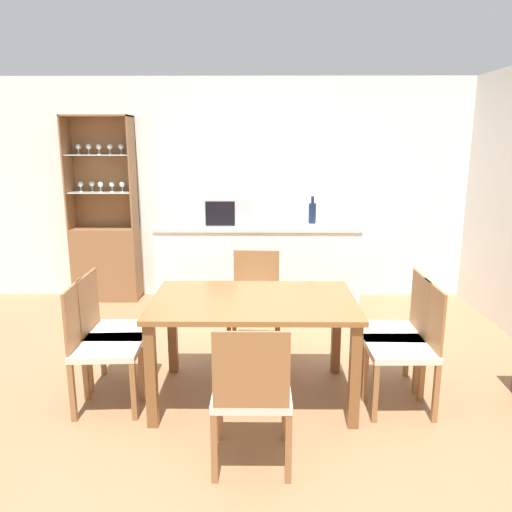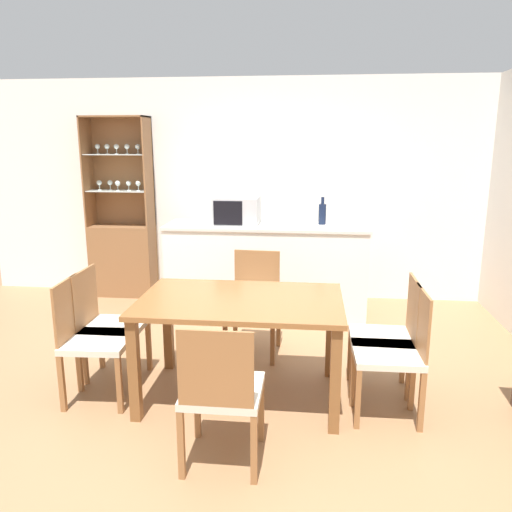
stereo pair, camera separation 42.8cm
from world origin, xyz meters
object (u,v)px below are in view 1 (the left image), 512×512
at_px(dining_chair_side_left_far, 113,330).
at_px(dining_chair_side_right_far, 396,331).
at_px(dining_chair_side_left_near, 101,345).
at_px(microwave, 228,211).
at_px(display_cabinet, 106,248).
at_px(dining_chair_head_far, 255,303).
at_px(dining_table, 254,313).
at_px(wine_bottle, 312,213).
at_px(dining_chair_head_near, 252,393).
at_px(dining_chair_side_right_near, 406,346).

relative_size(dining_chair_side_left_far, dining_chair_side_right_far, 1.00).
height_order(dining_chair_side_left_near, microwave, microwave).
distance_m(display_cabinet, dining_chair_head_far, 2.35).
distance_m(dining_table, dining_chair_head_far, 0.82).
height_order(dining_table, wine_bottle, wine_bottle).
distance_m(dining_chair_side_left_far, dining_chair_side_right_far, 2.12).
relative_size(dining_chair_side_left_near, wine_bottle, 3.08).
height_order(display_cabinet, wine_bottle, display_cabinet).
relative_size(display_cabinet, wine_bottle, 7.33).
distance_m(dining_chair_side_left_far, dining_chair_head_near, 1.42).
bearing_deg(dining_chair_side_left_far, microwave, 155.48).
distance_m(dining_chair_side_left_far, dining_chair_head_far, 1.25).
distance_m(dining_chair_side_right_far, dining_chair_head_far, 1.25).
distance_m(dining_table, dining_chair_side_right_far, 1.08).
xyz_separation_m(dining_chair_side_left_far, wine_bottle, (1.66, 1.79, 0.64)).
bearing_deg(wine_bottle, microwave, -174.44).
xyz_separation_m(dining_chair_side_right_far, dining_chair_head_near, (-1.06, -0.94, 0.00)).
distance_m(dining_table, dining_chair_head_near, 0.82).
bearing_deg(dining_chair_head_near, dining_chair_side_right_near, 31.95).
bearing_deg(dining_chair_head_far, microwave, -70.60).
bearing_deg(dining_chair_side_left_near, dining_chair_head_far, 128.67).
bearing_deg(dining_chair_side_right_far, dining_chair_head_near, 132.68).
height_order(dining_chair_side_left_far, dining_chair_head_near, same).
relative_size(dining_table, wine_bottle, 4.97).
bearing_deg(dining_chair_side_right_near, microwave, 33.44).
bearing_deg(display_cabinet, wine_bottle, -9.87).
bearing_deg(dining_table, dining_chair_side_left_far, 172.56).
bearing_deg(dining_chair_side_left_far, dining_table, 82.12).
distance_m(dining_chair_side_right_far, dining_chair_side_right_near, 0.28).
relative_size(dining_table, dining_chair_side_right_near, 1.61).
relative_size(dining_chair_head_far, wine_bottle, 3.08).
xyz_separation_m(dining_table, dining_chair_head_far, (0.00, 0.80, -0.19)).
relative_size(display_cabinet, dining_chair_side_left_near, 2.38).
xyz_separation_m(dining_chair_head_near, wine_bottle, (0.60, 2.73, 0.64)).
bearing_deg(dining_chair_head_near, display_cabinet, 119.16).
height_order(display_cabinet, dining_table, display_cabinet).
bearing_deg(wine_bottle, dining_chair_side_left_far, -132.82).
xyz_separation_m(dining_table, dining_chair_side_left_near, (-1.06, -0.14, -0.19)).
distance_m(dining_table, dining_chair_side_right_near, 1.08).
bearing_deg(wine_bottle, display_cabinet, 170.13).
xyz_separation_m(dining_table, dining_chair_side_left_far, (-1.06, 0.14, -0.19)).
height_order(dining_chair_side_left_near, wine_bottle, wine_bottle).
height_order(dining_chair_side_left_near, dining_chair_side_right_near, same).
bearing_deg(dining_chair_side_left_far, dining_chair_head_far, 121.58).
distance_m(dining_chair_side_right_far, microwave, 2.28).
height_order(dining_chair_side_right_far, wine_bottle, wine_bottle).
xyz_separation_m(dining_table, dining_chair_side_right_near, (1.06, -0.14, -0.19)).
bearing_deg(dining_chair_side_left_far, wine_bottle, 136.75).
relative_size(dining_chair_head_far, dining_chair_head_near, 1.00).
height_order(dining_table, microwave, microwave).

